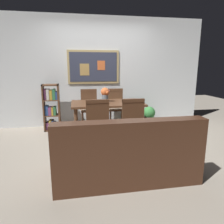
% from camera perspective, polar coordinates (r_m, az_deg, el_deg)
% --- Properties ---
extents(ground_plane, '(12.00, 12.00, 0.00)m').
position_cam_1_polar(ground_plane, '(3.90, -0.55, -9.18)').
color(ground_plane, gray).
extents(wall_back_with_painting, '(5.20, 0.14, 2.60)m').
position_cam_1_polar(wall_back_with_painting, '(5.17, -3.53, 10.95)').
color(wall_back_with_painting, silver).
rests_on(wall_back_with_painting, ground_plane).
extents(dining_table, '(1.44, 0.84, 0.72)m').
position_cam_1_polar(dining_table, '(4.24, -1.32, 1.39)').
color(dining_table, brown).
rests_on(dining_table, ground_plane).
extents(dining_chair_far_left, '(0.40, 0.41, 0.91)m').
position_cam_1_polar(dining_chair_far_left, '(4.92, -6.28, 1.84)').
color(dining_chair_far_left, brown).
rests_on(dining_chair_far_left, ground_plane).
extents(dining_chair_near_right, '(0.40, 0.41, 0.91)m').
position_cam_1_polar(dining_chair_near_right, '(3.63, 5.37, -1.95)').
color(dining_chair_near_right, brown).
rests_on(dining_chair_near_right, ground_plane).
extents(dining_chair_near_left, '(0.40, 0.41, 0.91)m').
position_cam_1_polar(dining_chair_near_left, '(3.54, -4.12, -2.29)').
color(dining_chair_near_left, brown).
rests_on(dining_chair_near_left, ground_plane).
extents(dining_chair_far_right, '(0.40, 0.41, 0.91)m').
position_cam_1_polar(dining_chair_far_right, '(5.01, 1.05, 2.12)').
color(dining_chair_far_right, brown).
rests_on(dining_chair_far_right, ground_plane).
extents(leather_couch, '(1.80, 0.84, 0.84)m').
position_cam_1_polar(leather_couch, '(2.75, 3.59, -11.75)').
color(leather_couch, '#472819').
rests_on(leather_couch, ground_plane).
extents(bookshelf, '(0.36, 0.28, 1.05)m').
position_cam_1_polar(bookshelf, '(4.88, -16.40, 1.15)').
color(bookshelf, brown).
rests_on(bookshelf, ground_plane).
extents(potted_ivy, '(0.31, 0.32, 0.51)m').
position_cam_1_polar(potted_ivy, '(5.27, 10.17, -1.04)').
color(potted_ivy, '#B2ADA3').
rests_on(potted_ivy, ground_plane).
extents(flower_vase, '(0.19, 0.19, 0.29)m').
position_cam_1_polar(flower_vase, '(4.26, -1.94, 5.04)').
color(flower_vase, slate).
rests_on(flower_vase, dining_table).
extents(tv_remote, '(0.08, 0.16, 0.02)m').
position_cam_1_polar(tv_remote, '(4.37, 4.75, 3.12)').
color(tv_remote, black).
rests_on(tv_remote, dining_table).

